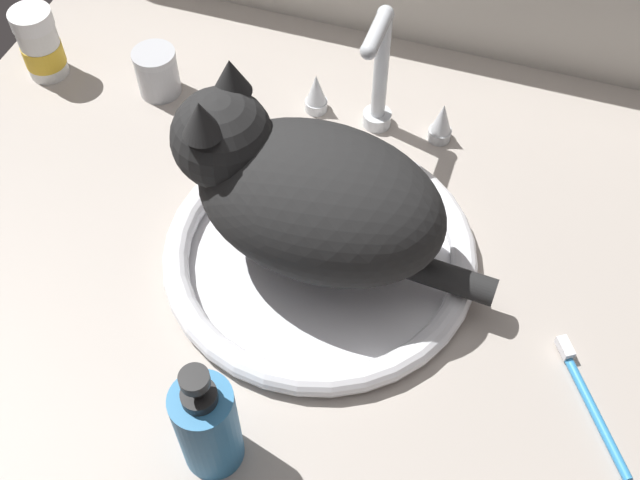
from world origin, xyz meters
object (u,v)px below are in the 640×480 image
sink_basin (320,253)px  pill_bottle (41,45)px  soap_pump_bottle (207,425)px  faucet (378,86)px  toothbrush (590,402)px  metal_jar (157,72)px  cat (301,191)px

sink_basin → pill_bottle: 52.89cm
sink_basin → soap_pump_bottle: 27.28cm
faucet → toothbrush: bearing=-44.4°
faucet → metal_jar: faucet is taller
sink_basin → metal_jar: size_ratio=5.40×
faucet → metal_jar: 32.04cm
soap_pump_bottle → metal_jar: bearing=121.4°
sink_basin → toothbrush: (33.60, -8.84, -0.79)cm
sink_basin → toothbrush: 34.75cm
sink_basin → pill_bottle: bearing=158.4°
sink_basin → metal_jar: 38.10cm
sink_basin → toothbrush: size_ratio=2.62×
toothbrush → cat: bearing=165.9°
cat → toothbrush: cat is taller
metal_jar → soap_pump_bottle: 56.05cm
pill_bottle → toothbrush: size_ratio=0.75×
cat → toothbrush: 38.64cm
pill_bottle → sink_basin: bearing=-21.6°
pill_bottle → toothbrush: pill_bottle is taller
cat → metal_jar: bearing=144.5°
metal_jar → pill_bottle: pill_bottle is taller
toothbrush → faucet: bearing=135.6°
cat → pill_bottle: 51.12cm
cat → sink_basin: bearing=-3.5°
sink_basin → faucet: faucet is taller
metal_jar → sink_basin: bearing=-33.7°
cat → toothbrush: (35.83, -8.97, -11.33)cm
metal_jar → toothbrush: metal_jar is taller
faucet → pill_bottle: bearing=-174.6°
faucet → pill_bottle: (-49.05, -4.66, -2.55)cm
cat → metal_jar: (-29.41, 20.97, -8.43)cm
faucet → cat: bearing=-95.3°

